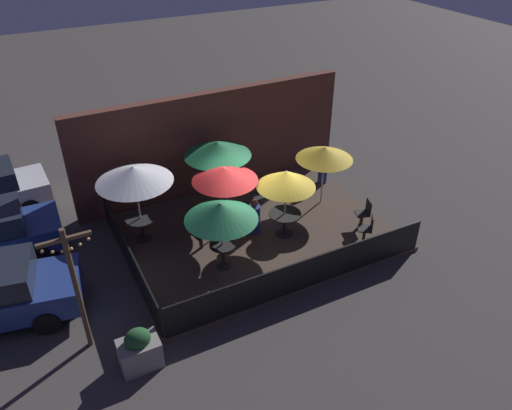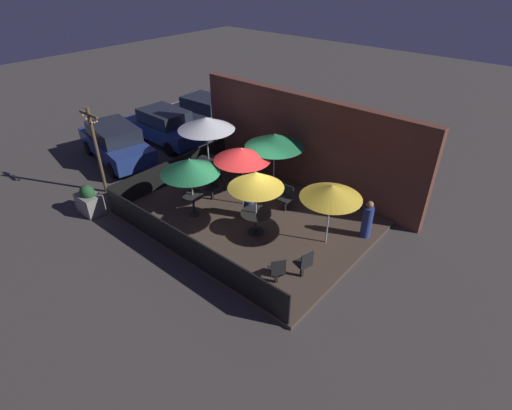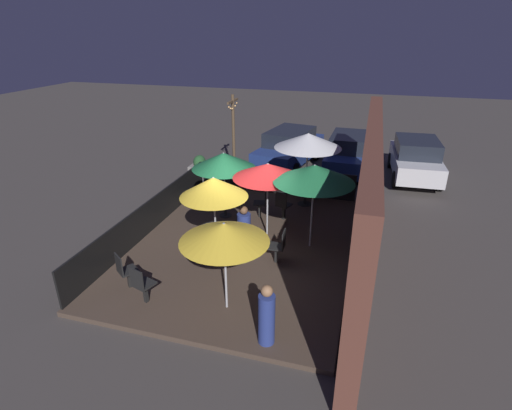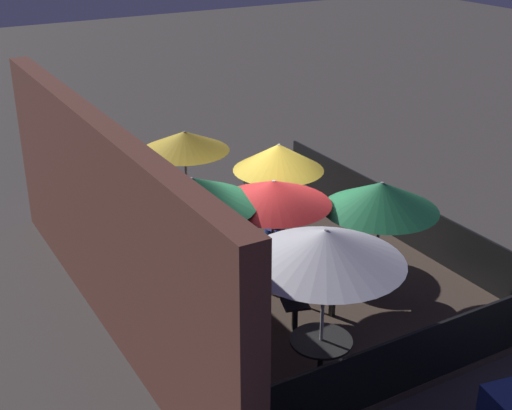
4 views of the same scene
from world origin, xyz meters
name	(u,v)px [view 4 (image 4 of 4)]	position (x,y,z in m)	size (l,w,h in m)	color
ground_plane	(275,276)	(0.00, 0.00, 0.00)	(60.00, 60.00, 0.00)	#423D3A
patio_deck	(275,274)	(0.00, 0.00, 0.06)	(7.87, 5.85, 0.12)	#47382D
building_wall	(105,227)	(0.00, 3.16, 1.79)	(9.47, 0.36, 3.58)	brown
fence_front	(397,215)	(0.00, -2.88, 0.59)	(7.67, 0.05, 0.95)	black
fence_side_left	(420,358)	(-3.89, 0.00, 0.59)	(0.05, 5.65, 0.95)	black
patio_umbrella_0	(279,157)	(0.75, -0.51, 2.04)	(1.73, 1.73, 2.18)	#B2B2B7
patio_umbrella_1	(381,196)	(-1.54, -1.10, 1.97)	(1.96, 1.96, 2.10)	#B2B2B7
patio_umbrella_2	(325,246)	(-3.16, 1.19, 2.35)	(2.17, 2.17, 2.46)	#B2B2B7
patio_umbrella_3	(273,192)	(-0.72, 0.50, 2.07)	(1.95, 1.95, 2.16)	#B2B2B7
patio_umbrella_4	(185,141)	(2.76, 0.50, 1.94)	(1.83, 1.83, 2.03)	#B2B2B7
patio_umbrella_5	(192,191)	(-0.37, 1.81, 2.24)	(2.12, 2.12, 2.36)	#B2B2B7
dining_table_0	(278,221)	(0.75, -0.51, 0.71)	(0.98, 0.98, 0.74)	black
dining_table_1	(376,263)	(-1.54, -1.10, 0.72)	(0.72, 0.72, 0.78)	black
dining_table_2	(321,349)	(-3.16, 1.19, 0.72)	(0.88, 0.88, 0.76)	black
patio_chair_0	(330,290)	(-1.79, 0.04, 0.63)	(0.48, 0.48, 0.93)	black
patio_chair_1	(252,179)	(3.14, -1.29, 0.63)	(0.50, 0.50, 0.93)	black
patio_chair_2	(286,180)	(2.74, -1.96, 0.61)	(0.56, 0.56, 0.90)	black
patio_chair_3	(294,300)	(-1.76, 0.73, 0.64)	(0.51, 0.51, 0.95)	black
patio_chair_4	(201,247)	(0.70, 1.17, 0.62)	(0.41, 0.41, 0.92)	black
patron_0	(125,194)	(3.53, 1.58, 0.71)	(0.34, 0.34, 1.29)	navy
patron_1	(275,247)	(0.00, 0.02, 0.62)	(0.53, 0.53, 1.13)	navy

